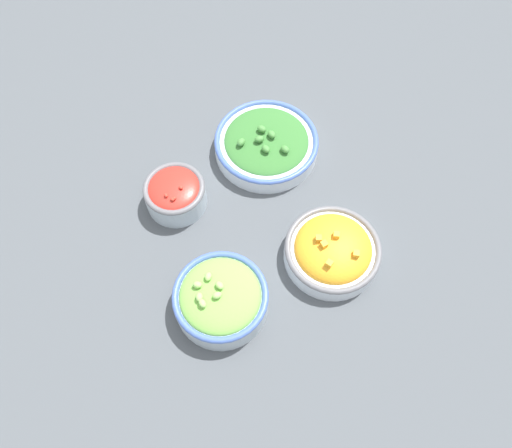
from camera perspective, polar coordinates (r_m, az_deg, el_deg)
The scene contains 5 objects.
ground_plane at distance 1.00m, azimuth -0.00°, elevation -0.80°, with size 3.00×3.00×0.00m, color #4C5156.
bowl_cherry_tomatoes at distance 1.01m, azimuth -9.23°, elevation 3.53°, with size 0.12×0.12×0.07m.
bowl_lettuce at distance 0.90m, azimuth -4.05°, elevation -8.47°, with size 0.17×0.17×0.08m.
bowl_squash at distance 0.96m, azimuth 8.73°, elevation -3.00°, with size 0.18×0.18×0.08m.
bowl_broccoli at distance 1.08m, azimuth 1.19°, elevation 9.19°, with size 0.22×0.22×0.06m.
Camera 1 is at (-0.41, 0.20, 0.89)m, focal length 35.00 mm.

